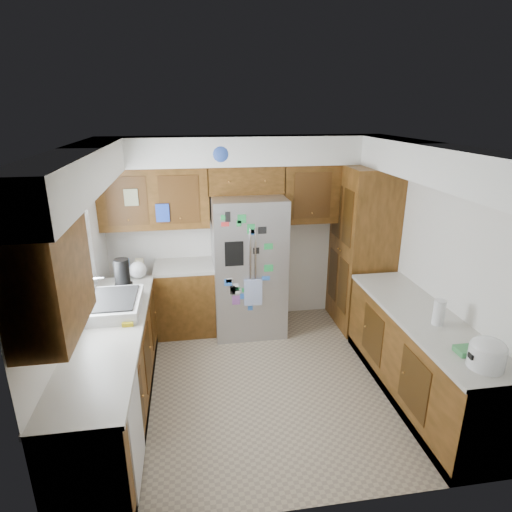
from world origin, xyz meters
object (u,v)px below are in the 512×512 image
at_px(fridge, 248,266).
at_px(rice_cooker, 488,353).
at_px(pantry, 362,248).
at_px(paper_towel, 439,312).

distance_m(fridge, rice_cooker, 2.97).
relative_size(pantry, fridge, 1.19).
xyz_separation_m(pantry, paper_towel, (0.02, -1.81, -0.03)).
distance_m(fridge, paper_towel, 2.41).
bearing_deg(rice_cooker, paper_towel, 88.64).
relative_size(pantry, paper_towel, 8.91).
relative_size(fridge, paper_towel, 7.46).
bearing_deg(pantry, fridge, 177.94).
bearing_deg(paper_towel, fridge, 129.16).
distance_m(pantry, rice_cooker, 2.51).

